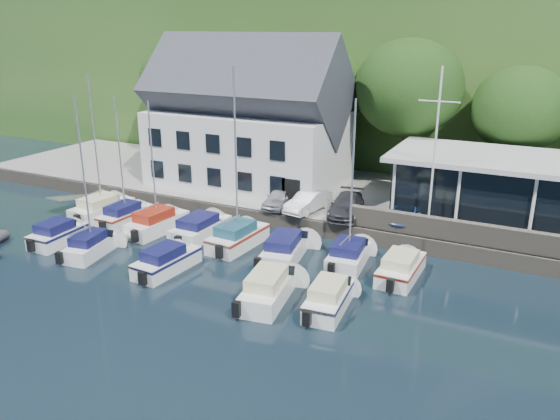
# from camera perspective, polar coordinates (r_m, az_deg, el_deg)

# --- Properties ---
(ground) EXTENTS (180.00, 180.00, 0.00)m
(ground) POSITION_cam_1_polar(r_m,az_deg,el_deg) (26.11, -7.77, -10.23)
(ground) COLOR black
(ground) RESTS_ON ground
(quay) EXTENTS (60.00, 13.00, 1.00)m
(quay) POSITION_cam_1_polar(r_m,az_deg,el_deg) (40.38, 6.11, 1.27)
(quay) COLOR gray
(quay) RESTS_ON ground
(quay_face) EXTENTS (60.00, 0.30, 1.00)m
(quay_face) POSITION_cam_1_polar(r_m,az_deg,el_deg) (34.67, 2.33, -1.63)
(quay_face) COLOR #665E52
(quay_face) RESTS_ON ground
(hillside) EXTENTS (160.00, 75.00, 16.00)m
(hillside) POSITION_cam_1_polar(r_m,az_deg,el_deg) (81.90, 17.69, 14.75)
(hillside) COLOR #264F1D
(hillside) RESTS_ON ground
(harbor_building) EXTENTS (14.40, 8.20, 8.70)m
(harbor_building) POSITION_cam_1_polar(r_m,az_deg,el_deg) (41.21, -3.40, 8.65)
(harbor_building) COLOR silver
(harbor_building) RESTS_ON quay
(club_pavilion) EXTENTS (13.20, 7.20, 4.10)m
(club_pavilion) POSITION_cam_1_polar(r_m,az_deg,el_deg) (36.06, 21.98, 2.06)
(club_pavilion) COLOR black
(club_pavilion) RESTS_ON quay
(seawall) EXTENTS (18.00, 0.50, 1.20)m
(seawall) POSITION_cam_1_polar(r_m,az_deg,el_deg) (32.07, 22.66, -2.77)
(seawall) COLOR #665E52
(seawall) RESTS_ON quay
(gangway) EXTENTS (1.20, 6.00, 1.40)m
(gangway) POSITION_cam_1_polar(r_m,az_deg,el_deg) (42.49, -19.61, 0.44)
(gangway) COLOR silver
(gangway) RESTS_ON ground
(car_silver) EXTENTS (1.77, 3.77, 1.25)m
(car_silver) POSITION_cam_1_polar(r_m,az_deg,el_deg) (36.47, -0.02, 1.30)
(car_silver) COLOR #B4B4B9
(car_silver) RESTS_ON quay
(car_white) EXTENTS (2.04, 4.14, 1.31)m
(car_white) POSITION_cam_1_polar(r_m,az_deg,el_deg) (35.64, 2.95, 0.90)
(car_white) COLOR silver
(car_white) RESTS_ON quay
(car_dgrey) EXTENTS (2.59, 4.79, 1.32)m
(car_dgrey) POSITION_cam_1_polar(r_m,az_deg,el_deg) (34.99, 6.93, 0.45)
(car_dgrey) COLOR #323137
(car_dgrey) RESTS_ON quay
(car_blue) EXTENTS (2.11, 4.01, 1.30)m
(car_blue) POSITION_cam_1_polar(r_m,az_deg,el_deg) (34.48, 13.18, -0.21)
(car_blue) COLOR #2E4D8E
(car_blue) RESTS_ON quay
(flagpole) EXTENTS (2.28, 0.20, 9.48)m
(flagpole) POSITION_cam_1_polar(r_m,az_deg,el_deg) (32.33, 15.85, 5.85)
(flagpole) COLOR silver
(flagpole) RESTS_ON quay
(tree_0) EXTENTS (7.28, 7.28, 9.95)m
(tree_0) POSITION_cam_1_polar(r_m,az_deg,el_deg) (51.97, -10.35, 11.19)
(tree_0) COLOR #17330F
(tree_0) RESTS_ON quay
(tree_1) EXTENTS (7.68, 7.68, 10.50)m
(tree_1) POSITION_cam_1_polar(r_m,az_deg,el_deg) (48.37, -4.54, 11.21)
(tree_1) COLOR #17330F
(tree_1) RESTS_ON quay
(tree_2) EXTENTS (7.35, 7.35, 10.05)m
(tree_2) POSITION_cam_1_polar(r_m,az_deg,el_deg) (44.22, 4.16, 10.21)
(tree_2) COLOR #17330F
(tree_2) RESTS_ON quay
(tree_3) EXTENTS (7.88, 7.88, 10.77)m
(tree_3) POSITION_cam_1_polar(r_m,az_deg,el_deg) (41.83, 13.15, 9.79)
(tree_3) COLOR #17330F
(tree_3) RESTS_ON quay
(tree_4) EXTENTS (6.61, 6.61, 9.03)m
(tree_4) POSITION_cam_1_polar(r_m,az_deg,el_deg) (41.86, 23.55, 7.52)
(tree_4) COLOR #17330F
(tree_4) RESTS_ON quay
(boat_r1_0) EXTENTS (2.62, 6.60, 9.36)m
(boat_r1_0) POSITION_cam_1_polar(r_m,az_deg,el_deg) (38.42, -18.70, 5.92)
(boat_r1_0) COLOR white
(boat_r1_0) RESTS_ON ground
(boat_r1_1) EXTENTS (1.95, 5.93, 8.50)m
(boat_r1_1) POSITION_cam_1_polar(r_m,az_deg,el_deg) (36.77, -16.33, 4.93)
(boat_r1_1) COLOR white
(boat_r1_1) RESTS_ON ground
(boat_r1_2) EXTENTS (2.44, 6.47, 9.34)m
(boat_r1_2) POSITION_cam_1_polar(r_m,az_deg,el_deg) (34.55, -13.19, 5.05)
(boat_r1_2) COLOR white
(boat_r1_2) RESTS_ON ground
(boat_r1_3) EXTENTS (2.25, 6.39, 1.41)m
(boat_r1_3) POSITION_cam_1_polar(r_m,az_deg,el_deg) (34.39, -8.29, -1.63)
(boat_r1_3) COLOR white
(boat_r1_3) RESTS_ON ground
(boat_r1_4) EXTENTS (2.47, 6.31, 9.48)m
(boat_r1_4) POSITION_cam_1_polar(r_m,az_deg,el_deg) (31.32, -4.61, 4.22)
(boat_r1_4) COLOR white
(boat_r1_4) RESTS_ON ground
(boat_r1_5) EXTENTS (3.05, 6.89, 1.45)m
(boat_r1_5) POSITION_cam_1_polar(r_m,az_deg,el_deg) (30.93, 0.59, -3.76)
(boat_r1_5) COLOR white
(boat_r1_5) RESTS_ON ground
(boat_r1_6) EXTENTS (2.48, 5.82, 8.38)m
(boat_r1_6) POSITION_cam_1_polar(r_m,az_deg,el_deg) (29.23, 7.52, 1.92)
(boat_r1_6) COLOR white
(boat_r1_6) RESTS_ON ground
(boat_r1_7) EXTENTS (2.00, 5.75, 1.40)m
(boat_r1_7) POSITION_cam_1_polar(r_m,az_deg,el_deg) (29.28, 12.55, -5.65)
(boat_r1_7) COLOR white
(boat_r1_7) RESTS_ON ground
(boat_r2_0) EXTENTS (2.04, 5.09, 1.46)m
(boat_r2_0) POSITION_cam_1_polar(r_m,az_deg,el_deg) (35.54, -22.21, -2.15)
(boat_r2_0) COLOR white
(boat_r2_0) RESTS_ON ground
(boat_r2_1) EXTENTS (2.55, 5.66, 8.39)m
(boat_r2_1) POSITION_cam_1_polar(r_m,az_deg,el_deg) (32.11, -19.72, 2.51)
(boat_r2_1) COLOR white
(boat_r2_1) RESTS_ON ground
(boat_r2_2) EXTENTS (2.24, 5.88, 1.44)m
(boat_r2_2) POSITION_cam_1_polar(r_m,az_deg,el_deg) (29.95, -11.77, -4.97)
(boat_r2_2) COLOR white
(boat_r2_2) RESTS_ON ground
(boat_r2_3) EXTENTS (2.85, 6.67, 1.54)m
(boat_r2_3) POSITION_cam_1_polar(r_m,az_deg,el_deg) (26.39, -1.14, -7.82)
(boat_r2_3) COLOR white
(boat_r2_3) RESTS_ON ground
(boat_r2_4) EXTENTS (2.24, 5.84, 1.45)m
(boat_r2_4) POSITION_cam_1_polar(r_m,az_deg,el_deg) (25.72, 5.22, -8.77)
(boat_r2_4) COLOR white
(boat_r2_4) RESTS_ON ground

